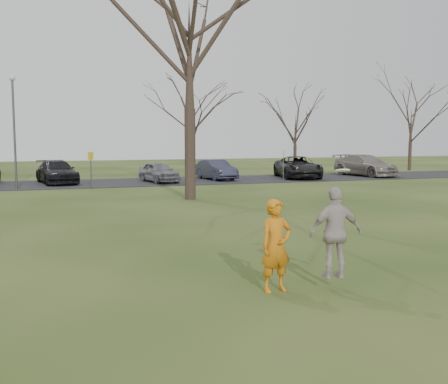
{
  "coord_description": "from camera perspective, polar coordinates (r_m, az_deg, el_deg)",
  "views": [
    {
      "loc": [
        -4.05,
        -8.17,
        2.84
      ],
      "look_at": [
        0.0,
        4.0,
        1.5
      ],
      "focal_mm": 41.35,
      "sensor_mm": 36.0,
      "label": 1
    }
  ],
  "objects": [
    {
      "name": "player_defender",
      "position": [
        9.62,
        5.77,
        -5.93
      ],
      "size": [
        0.68,
        0.49,
        1.73
      ],
      "primitive_type": "imported",
      "rotation": [
        0.0,
        0.0,
        0.13
      ],
      "color": "#C66E10",
      "rests_on": "ground"
    },
    {
      "name": "big_tree",
      "position": [
        24.3,
        -3.85,
        15.81
      ],
      "size": [
        9.0,
        9.0,
        14.0
      ],
      "primitive_type": null,
      "color": "#352821",
      "rests_on": "ground"
    },
    {
      "name": "lamp_post",
      "position": [
        30.75,
        -22.23,
        7.63
      ],
      "size": [
        0.34,
        0.34,
        6.27
      ],
      "color": "#47474C",
      "rests_on": "ground"
    },
    {
      "name": "sign_white",
      "position": [
        33.31,
        6.58,
        3.54
      ],
      "size": [
        0.35,
        0.35,
        2.08
      ],
      "color": "#47474C",
      "rests_on": "ground"
    },
    {
      "name": "sign_yellow",
      "position": [
        30.27,
        -14.51,
        3.15
      ],
      "size": [
        0.35,
        0.35,
        2.08
      ],
      "color": "#47474C",
      "rests_on": "ground"
    },
    {
      "name": "car_3",
      "position": [
        33.81,
        -18.01,
        2.13
      ],
      "size": [
        2.84,
        5.15,
        1.41
      ],
      "primitive_type": "imported",
      "rotation": [
        0.0,
        0.0,
        0.18
      ],
      "color": "black",
      "rests_on": "parking_strip"
    },
    {
      "name": "parking_strip",
      "position": [
        33.53,
        -11.39,
        1.03
      ],
      "size": [
        62.0,
        6.5,
        0.04
      ],
      "primitive_type": "cube",
      "color": "black",
      "rests_on": "ground"
    },
    {
      "name": "car_7",
      "position": [
        39.96,
        15.38,
        2.87
      ],
      "size": [
        3.12,
        5.73,
        1.58
      ],
      "primitive_type": "imported",
      "rotation": [
        0.0,
        0.0,
        0.17
      ],
      "color": "gray",
      "rests_on": "parking_strip"
    },
    {
      "name": "car_4",
      "position": [
        33.28,
        -7.24,
        2.23
      ],
      "size": [
        2.35,
        4.09,
        1.31
      ],
      "primitive_type": "imported",
      "rotation": [
        0.0,
        0.0,
        0.22
      ],
      "color": "gray",
      "rests_on": "parking_strip"
    },
    {
      "name": "catching_play",
      "position": [
        9.79,
        12.22,
        -4.41
      ],
      "size": [
        1.04,
        0.52,
        2.05
      ],
      "color": "#B4A7A2",
      "rests_on": "ground"
    },
    {
      "name": "car_5",
      "position": [
        35.11,
        -0.92,
        2.5
      ],
      "size": [
        2.07,
        4.26,
        1.34
      ],
      "primitive_type": "imported",
      "rotation": [
        0.0,
        0.0,
        0.16
      ],
      "color": "#2D2E43",
      "rests_on": "parking_strip"
    },
    {
      "name": "car_6",
      "position": [
        36.9,
        8.16,
        2.75
      ],
      "size": [
        3.61,
        5.89,
        1.53
      ],
      "primitive_type": "imported",
      "rotation": [
        0.0,
        0.0,
        -0.21
      ],
      "color": "black",
      "rests_on": "parking_strip"
    },
    {
      "name": "ground",
      "position": [
        9.55,
        7.75,
        -11.4
      ],
      "size": [
        120.0,
        120.0,
        0.0
      ],
      "primitive_type": "plane",
      "color": "#1E380F",
      "rests_on": "ground"
    },
    {
      "name": "small_tree_row",
      "position": [
        39.16,
        -6.0,
        7.48
      ],
      "size": [
        55.0,
        5.9,
        8.5
      ],
      "color": "#352821",
      "rests_on": "ground"
    }
  ]
}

